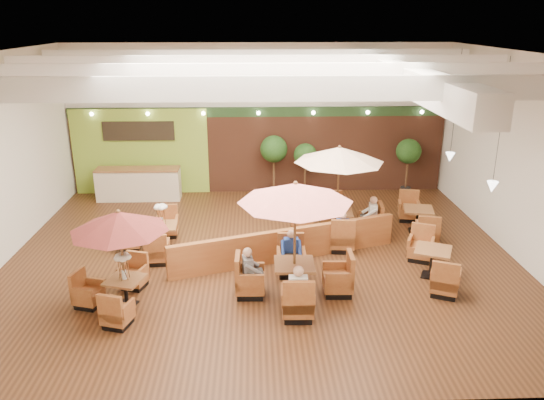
{
  "coord_description": "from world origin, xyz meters",
  "views": [
    {
      "loc": [
        -0.21,
        -13.5,
        6.35
      ],
      "look_at": [
        0.3,
        0.5,
        1.5
      ],
      "focal_mm": 35.0,
      "sensor_mm": 36.0,
      "label": 1
    }
  ],
  "objects_px": {
    "diner_4": "(371,212)",
    "table_2": "(338,176)",
    "table_3": "(154,235)",
    "topiary_0": "(274,151)",
    "diner_3": "(342,227)",
    "table_4": "(432,263)",
    "topiary_2": "(408,153)",
    "service_counter": "(139,184)",
    "topiary_1": "(305,157)",
    "table_0": "(118,238)",
    "diner_0": "(298,287)",
    "diner_1": "(291,248)",
    "diner_2": "(250,267)",
    "table_5": "(417,221)",
    "booth_divider": "(287,245)",
    "table_1": "(295,220)"
  },
  "relations": [
    {
      "from": "table_2",
      "to": "diner_4",
      "type": "bearing_deg",
      "value": 5.22
    },
    {
      "from": "table_0",
      "to": "diner_4",
      "type": "height_order",
      "value": "table_0"
    },
    {
      "from": "table_4",
      "to": "topiary_2",
      "type": "height_order",
      "value": "topiary_2"
    },
    {
      "from": "topiary_1",
      "to": "topiary_2",
      "type": "bearing_deg",
      "value": 0.0
    },
    {
      "from": "topiary_1",
      "to": "diner_2",
      "type": "relative_size",
      "value": 2.52
    },
    {
      "from": "topiary_2",
      "to": "diner_0",
      "type": "xyz_separation_m",
      "value": [
        -4.78,
        -8.52,
        -0.82
      ]
    },
    {
      "from": "diner_4",
      "to": "topiary_0",
      "type": "bearing_deg",
      "value": 42.36
    },
    {
      "from": "topiary_1",
      "to": "diner_1",
      "type": "xyz_separation_m",
      "value": [
        -0.97,
        -6.42,
        -0.74
      ]
    },
    {
      "from": "table_5",
      "to": "topiary_0",
      "type": "xyz_separation_m",
      "value": [
        -4.32,
        3.66,
        1.34
      ]
    },
    {
      "from": "diner_4",
      "to": "table_4",
      "type": "bearing_deg",
      "value": -152.77
    },
    {
      "from": "table_2",
      "to": "topiary_1",
      "type": "xyz_separation_m",
      "value": [
        -0.59,
        3.92,
        -0.44
      ]
    },
    {
      "from": "service_counter",
      "to": "topiary_2",
      "type": "xyz_separation_m",
      "value": [
        9.91,
        0.2,
        1.01
      ]
    },
    {
      "from": "diner_2",
      "to": "diner_3",
      "type": "xyz_separation_m",
      "value": [
        2.61,
        2.51,
        -0.02
      ]
    },
    {
      "from": "service_counter",
      "to": "table_2",
      "type": "relative_size",
      "value": 1.05
    },
    {
      "from": "table_0",
      "to": "table_2",
      "type": "height_order",
      "value": "table_2"
    },
    {
      "from": "table_4",
      "to": "topiary_2",
      "type": "relative_size",
      "value": 1.3
    },
    {
      "from": "diner_1",
      "to": "diner_3",
      "type": "height_order",
      "value": "diner_1"
    },
    {
      "from": "service_counter",
      "to": "diner_3",
      "type": "distance_m",
      "value": 8.21
    },
    {
      "from": "topiary_0",
      "to": "diner_3",
      "type": "relative_size",
      "value": 3.18
    },
    {
      "from": "table_0",
      "to": "table_3",
      "type": "height_order",
      "value": "table_0"
    },
    {
      "from": "table_5",
      "to": "topiary_1",
      "type": "distance_m",
      "value": 4.96
    },
    {
      "from": "topiary_2",
      "to": "diner_4",
      "type": "relative_size",
      "value": 2.62
    },
    {
      "from": "diner_4",
      "to": "table_2",
      "type": "bearing_deg",
      "value": 96.91
    },
    {
      "from": "table_0",
      "to": "diner_0",
      "type": "height_order",
      "value": "table_0"
    },
    {
      "from": "topiary_1",
      "to": "diner_3",
      "type": "relative_size",
      "value": 2.76
    },
    {
      "from": "topiary_0",
      "to": "diner_1",
      "type": "xyz_separation_m",
      "value": [
        0.19,
        -6.42,
        -0.96
      ]
    },
    {
      "from": "table_4",
      "to": "diner_2",
      "type": "relative_size",
      "value": 3.52
    },
    {
      "from": "diner_1",
      "to": "diner_4",
      "type": "xyz_separation_m",
      "value": [
        2.6,
        2.5,
        0.02
      ]
    },
    {
      "from": "table_2",
      "to": "diner_2",
      "type": "height_order",
      "value": "table_2"
    },
    {
      "from": "service_counter",
      "to": "topiary_1",
      "type": "bearing_deg",
      "value": 1.88
    },
    {
      "from": "topiary_1",
      "to": "table_0",
      "type": "bearing_deg",
      "value": -122.23
    },
    {
      "from": "service_counter",
      "to": "diner_3",
      "type": "bearing_deg",
      "value": -35.45
    },
    {
      "from": "table_2",
      "to": "table_3",
      "type": "distance_m",
      "value": 5.62
    },
    {
      "from": "booth_divider",
      "to": "table_0",
      "type": "bearing_deg",
      "value": -168.82
    },
    {
      "from": "booth_divider",
      "to": "diner_1",
      "type": "height_order",
      "value": "diner_1"
    },
    {
      "from": "table_2",
      "to": "diner_1",
      "type": "xyz_separation_m",
      "value": [
        -1.56,
        -2.5,
        -1.17
      ]
    },
    {
      "from": "table_3",
      "to": "diner_3",
      "type": "bearing_deg",
      "value": -6.53
    },
    {
      "from": "table_1",
      "to": "topiary_0",
      "type": "relative_size",
      "value": 1.25
    },
    {
      "from": "topiary_2",
      "to": "diner_3",
      "type": "bearing_deg",
      "value": -122.99
    },
    {
      "from": "diner_2",
      "to": "diner_4",
      "type": "bearing_deg",
      "value": 126.1
    },
    {
      "from": "booth_divider",
      "to": "topiary_1",
      "type": "relative_size",
      "value": 3.31
    },
    {
      "from": "table_3",
      "to": "diner_4",
      "type": "bearing_deg",
      "value": 3.27
    },
    {
      "from": "booth_divider",
      "to": "diner_4",
      "type": "relative_size",
      "value": 8.1
    },
    {
      "from": "diner_1",
      "to": "table_3",
      "type": "bearing_deg",
      "value": -23.9
    },
    {
      "from": "table_3",
      "to": "diner_0",
      "type": "relative_size",
      "value": 2.99
    },
    {
      "from": "service_counter",
      "to": "table_4",
      "type": "xyz_separation_m",
      "value": [
        8.74,
        -6.45,
        -0.21
      ]
    },
    {
      "from": "service_counter",
      "to": "topiary_2",
      "type": "height_order",
      "value": "topiary_2"
    },
    {
      "from": "service_counter",
      "to": "diner_2",
      "type": "bearing_deg",
      "value": -60.71
    },
    {
      "from": "service_counter",
      "to": "topiary_2",
      "type": "bearing_deg",
      "value": 1.16
    },
    {
      "from": "table_5",
      "to": "topiary_1",
      "type": "xyz_separation_m",
      "value": [
        -3.16,
        3.66,
        1.11
      ]
    }
  ]
}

